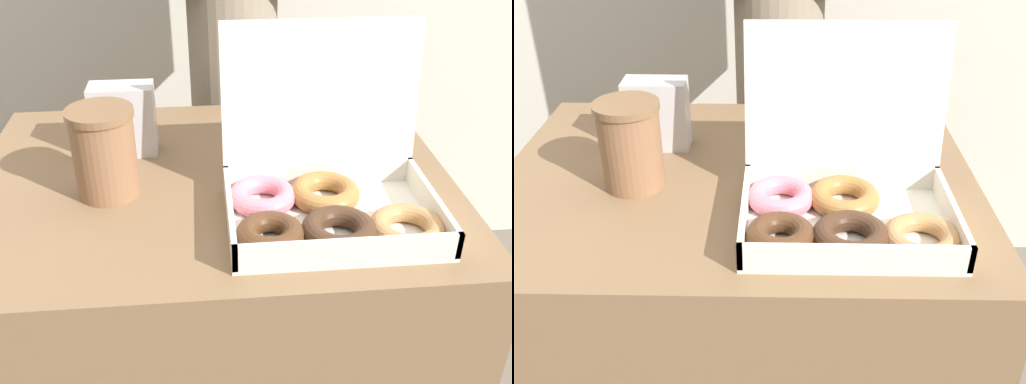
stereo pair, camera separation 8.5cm
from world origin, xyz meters
The scene contains 4 objects.
table centered at (0.00, 0.00, 0.38)m, with size 0.81×0.64×0.77m.
donut_box centered at (0.16, -0.15, 0.81)m, with size 0.32×0.25×0.27m.
coffee_cup centered at (-0.17, -0.04, 0.84)m, with size 0.10×0.10×0.15m.
napkin_holder centered at (-0.15, 0.11, 0.83)m, with size 0.11×0.06×0.13m.
Camera 2 is at (0.08, -0.90, 1.26)m, focal length 42.00 mm.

